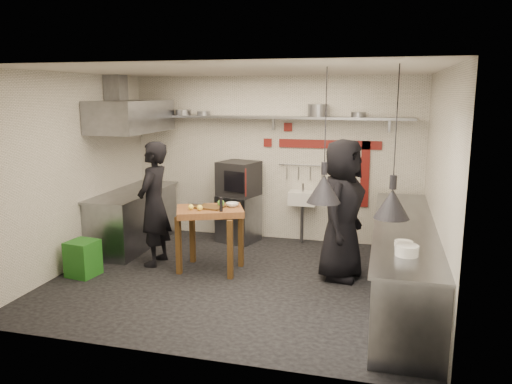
% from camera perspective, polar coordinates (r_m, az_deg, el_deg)
% --- Properties ---
extents(floor, '(5.00, 5.00, 0.00)m').
position_cam_1_polar(floor, '(6.97, -1.92, -9.94)').
color(floor, black).
rests_on(floor, ground).
extents(ceiling, '(5.00, 5.00, 0.00)m').
position_cam_1_polar(ceiling, '(6.50, -2.09, 13.71)').
color(ceiling, beige).
rests_on(ceiling, floor).
extents(wall_back, '(5.00, 0.04, 2.80)m').
position_cam_1_polar(wall_back, '(8.60, 2.02, 3.80)').
color(wall_back, beige).
rests_on(wall_back, floor).
extents(wall_front, '(5.00, 0.04, 2.80)m').
position_cam_1_polar(wall_front, '(4.67, -9.44, -2.84)').
color(wall_front, beige).
rests_on(wall_front, floor).
extents(wall_left, '(0.04, 4.20, 2.80)m').
position_cam_1_polar(wall_left, '(7.69, -20.16, 2.19)').
color(wall_left, beige).
rests_on(wall_left, floor).
extents(wall_right, '(0.04, 4.20, 2.80)m').
position_cam_1_polar(wall_right, '(6.35, 20.13, 0.40)').
color(wall_right, beige).
rests_on(wall_right, floor).
extents(red_band_horiz, '(1.70, 0.02, 0.14)m').
position_cam_1_polar(red_band_horiz, '(8.40, 8.37, 5.42)').
color(red_band_horiz, maroon).
rests_on(red_band_horiz, wall_back).
extents(red_band_vert, '(0.14, 0.02, 1.10)m').
position_cam_1_polar(red_band_vert, '(8.41, 12.34, 1.99)').
color(red_band_vert, maroon).
rests_on(red_band_vert, wall_back).
extents(red_tile_a, '(0.14, 0.02, 0.14)m').
position_cam_1_polar(red_tile_a, '(8.48, 3.68, 7.40)').
color(red_tile_a, maroon).
rests_on(red_tile_a, wall_back).
extents(red_tile_b, '(0.14, 0.02, 0.14)m').
position_cam_1_polar(red_tile_b, '(8.58, 1.35, 5.66)').
color(red_tile_b, maroon).
rests_on(red_tile_b, wall_back).
extents(back_shelf, '(4.60, 0.34, 0.04)m').
position_cam_1_polar(back_shelf, '(8.36, 1.78, 8.53)').
color(back_shelf, slate).
rests_on(back_shelf, wall_back).
extents(shelf_bracket_left, '(0.04, 0.06, 0.24)m').
position_cam_1_polar(shelf_bracket_left, '(9.12, -9.82, 7.98)').
color(shelf_bracket_left, slate).
rests_on(shelf_bracket_left, wall_back).
extents(shelf_bracket_mid, '(0.04, 0.06, 0.24)m').
position_cam_1_polar(shelf_bracket_mid, '(8.52, 2.01, 7.91)').
color(shelf_bracket_mid, slate).
rests_on(shelf_bracket_mid, wall_back).
extents(shelf_bracket_right, '(0.04, 0.06, 0.24)m').
position_cam_1_polar(shelf_bracket_right, '(8.31, 15.01, 7.45)').
color(shelf_bracket_right, slate).
rests_on(shelf_bracket_right, wall_back).
extents(pan_far_left, '(0.32, 0.32, 0.09)m').
position_cam_1_polar(pan_far_left, '(8.85, -8.30, 9.00)').
color(pan_far_left, slate).
rests_on(pan_far_left, back_shelf).
extents(pan_mid_left, '(0.23, 0.23, 0.07)m').
position_cam_1_polar(pan_mid_left, '(8.71, -6.01, 8.95)').
color(pan_mid_left, slate).
rests_on(pan_mid_left, back_shelf).
extents(stock_pot, '(0.40, 0.40, 0.20)m').
position_cam_1_polar(stock_pot, '(8.22, 7.11, 9.24)').
color(stock_pot, slate).
rests_on(stock_pot, back_shelf).
extents(pan_right, '(0.30, 0.30, 0.08)m').
position_cam_1_polar(pan_right, '(8.16, 11.64, 8.66)').
color(pan_right, slate).
rests_on(pan_right, back_shelf).
extents(oven_stand, '(0.75, 0.71, 0.80)m').
position_cam_1_polar(oven_stand, '(8.59, -2.01, -3.02)').
color(oven_stand, slate).
rests_on(oven_stand, floor).
extents(combi_oven, '(0.74, 0.71, 0.58)m').
position_cam_1_polar(combi_oven, '(8.46, -1.98, 1.55)').
color(combi_oven, black).
rests_on(combi_oven, oven_stand).
extents(oven_door, '(0.48, 0.17, 0.46)m').
position_cam_1_polar(oven_door, '(8.22, -2.61, 1.24)').
color(oven_door, maroon).
rests_on(oven_door, combi_oven).
extents(oven_glass, '(0.38, 0.13, 0.34)m').
position_cam_1_polar(oven_glass, '(8.16, -2.50, 1.17)').
color(oven_glass, black).
rests_on(oven_glass, oven_door).
extents(hand_sink, '(0.46, 0.34, 0.22)m').
position_cam_1_polar(hand_sink, '(8.43, 5.37, -0.68)').
color(hand_sink, silver).
rests_on(hand_sink, wall_back).
extents(sink_tap, '(0.03, 0.03, 0.14)m').
position_cam_1_polar(sink_tap, '(8.40, 5.40, 0.52)').
color(sink_tap, slate).
rests_on(sink_tap, hand_sink).
extents(sink_drain, '(0.06, 0.06, 0.66)m').
position_cam_1_polar(sink_drain, '(8.50, 5.27, -3.64)').
color(sink_drain, slate).
rests_on(sink_drain, floor).
extents(utensil_rail, '(0.90, 0.02, 0.02)m').
position_cam_1_polar(utensil_rail, '(8.47, 5.60, 3.08)').
color(utensil_rail, slate).
rests_on(utensil_rail, wall_back).
extents(counter_right, '(0.70, 3.80, 0.90)m').
position_cam_1_polar(counter_right, '(6.57, 16.50, -7.61)').
color(counter_right, slate).
rests_on(counter_right, floor).
extents(counter_right_top, '(0.76, 3.90, 0.03)m').
position_cam_1_polar(counter_right_top, '(6.43, 16.73, -3.69)').
color(counter_right_top, slate).
rests_on(counter_right_top, counter_right).
extents(plate_stack, '(0.26, 0.26, 0.11)m').
position_cam_1_polar(plate_stack, '(5.21, 16.86, -6.41)').
color(plate_stack, silver).
rests_on(plate_stack, counter_right_top).
extents(small_bowl_right, '(0.20, 0.20, 0.05)m').
position_cam_1_polar(small_bowl_right, '(5.54, 16.52, -5.66)').
color(small_bowl_right, silver).
rests_on(small_bowl_right, counter_right_top).
extents(counter_left, '(0.70, 1.90, 0.90)m').
position_cam_1_polar(counter_left, '(8.57, -13.81, -3.04)').
color(counter_left, slate).
rests_on(counter_left, floor).
extents(counter_left_top, '(0.76, 2.00, 0.03)m').
position_cam_1_polar(counter_left_top, '(8.47, -13.96, 0.01)').
color(counter_left_top, slate).
rests_on(counter_left_top, counter_left).
extents(extractor_hood, '(0.78, 1.60, 0.50)m').
position_cam_1_polar(extractor_hood, '(8.30, -14.07, 8.39)').
color(extractor_hood, slate).
rests_on(extractor_hood, ceiling).
extents(hood_duct, '(0.28, 0.28, 0.50)m').
position_cam_1_polar(hood_duct, '(8.41, -15.72, 11.07)').
color(hood_duct, slate).
rests_on(hood_duct, ceiling).
extents(green_bin, '(0.42, 0.42, 0.50)m').
position_cam_1_polar(green_bin, '(7.43, -19.17, -7.17)').
color(green_bin, '#1E6019').
rests_on(green_bin, floor).
extents(prep_table, '(1.10, 0.95, 0.92)m').
position_cam_1_polar(prep_table, '(7.21, -5.24, -5.40)').
color(prep_table, brown).
rests_on(prep_table, floor).
extents(cutting_board, '(0.41, 0.31, 0.02)m').
position_cam_1_polar(cutting_board, '(7.09, -5.33, -1.73)').
color(cutting_board, '#4D3215').
rests_on(cutting_board, prep_table).
extents(pepper_mill, '(0.05, 0.05, 0.20)m').
position_cam_1_polar(pepper_mill, '(6.85, -4.01, -1.42)').
color(pepper_mill, black).
rests_on(pepper_mill, prep_table).
extents(lemon_a, '(0.10, 0.10, 0.08)m').
position_cam_1_polar(lemon_a, '(7.00, -7.46, -1.72)').
color(lemon_a, yellow).
rests_on(lemon_a, prep_table).
extents(lemon_b, '(0.10, 0.10, 0.08)m').
position_cam_1_polar(lemon_b, '(6.95, -6.44, -1.80)').
color(lemon_b, yellow).
rests_on(lemon_b, prep_table).
extents(veg_ball, '(0.13, 0.13, 0.10)m').
position_cam_1_polar(veg_ball, '(7.15, -4.04, -1.29)').
color(veg_ball, '#529430').
rests_on(veg_ball, prep_table).
extents(steel_tray, '(0.20, 0.15, 0.03)m').
position_cam_1_polar(steel_tray, '(7.27, -6.80, -1.41)').
color(steel_tray, slate).
rests_on(steel_tray, prep_table).
extents(bowl, '(0.19, 0.19, 0.06)m').
position_cam_1_polar(bowl, '(7.14, -2.73, -1.47)').
color(bowl, silver).
rests_on(bowl, prep_table).
extents(heat_lamp_near, '(0.47, 0.47, 1.49)m').
position_cam_1_polar(heat_lamp_near, '(5.56, 7.92, 6.32)').
color(heat_lamp_near, black).
rests_on(heat_lamp_near, ceiling).
extents(heat_lamp_far, '(0.37, 0.37, 1.52)m').
position_cam_1_polar(heat_lamp_far, '(5.11, 15.64, 5.40)').
color(heat_lamp_far, black).
rests_on(heat_lamp_far, ceiling).
extents(chef_left, '(0.45, 0.68, 1.84)m').
position_cam_1_polar(chef_left, '(7.48, -11.58, -1.34)').
color(chef_left, black).
rests_on(chef_left, floor).
extents(chef_right, '(0.80, 1.05, 1.93)m').
position_cam_1_polar(chef_right, '(6.86, 9.79, -2.03)').
color(chef_right, black).
rests_on(chef_right, floor).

